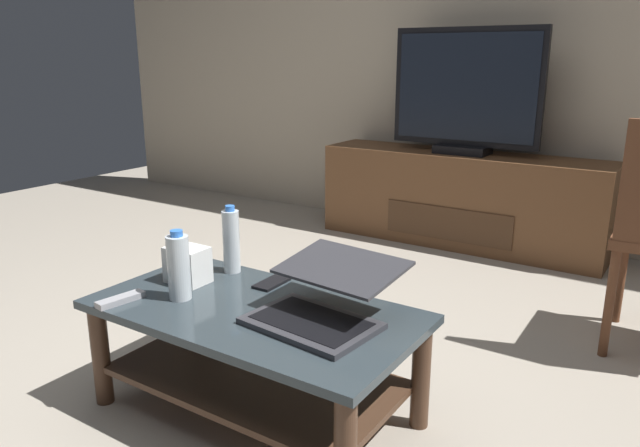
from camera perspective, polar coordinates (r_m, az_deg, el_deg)
ground_plane at (r=2.21m, az=-7.89°, el=-15.97°), size 7.68×7.68×0.00m
back_wall at (r=4.08m, az=15.91°, el=18.56°), size 6.40×0.12×2.80m
coffee_table at (r=1.99m, az=-6.25°, el=-11.13°), size 1.06×0.56×0.38m
media_cabinet at (r=3.86m, az=13.18°, el=2.30°), size 1.77×0.41×0.58m
television at (r=3.75m, az=13.69°, el=11.92°), size 0.91×0.20×0.74m
laptop at (r=1.82m, az=0.36°, el=-7.29°), size 0.41×0.44×0.17m
router_box at (r=2.16m, az=-12.52°, el=-3.86°), size 0.14×0.11×0.13m
water_bottle_near at (r=2.22m, az=-8.46°, el=-1.64°), size 0.06×0.06×0.25m
water_bottle_far at (r=2.01m, az=-13.33°, el=-4.04°), size 0.07×0.07×0.23m
cell_phone at (r=2.12m, az=-4.65°, el=-5.66°), size 0.07×0.14×0.01m
tv_remote at (r=2.06m, az=-18.47°, el=-6.88°), size 0.07×0.16×0.02m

